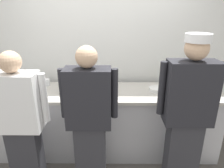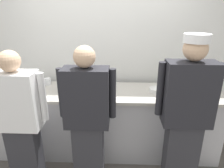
# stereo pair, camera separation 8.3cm
# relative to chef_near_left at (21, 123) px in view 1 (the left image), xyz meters

# --- Properties ---
(ground_plane) EXTENTS (9.00, 9.00, 0.00)m
(ground_plane) POSITION_rel_chef_near_left_xyz_m (0.82, 0.30, -0.85)
(ground_plane) COLOR #514C47
(wall_back) EXTENTS (4.95, 0.10, 2.95)m
(wall_back) POSITION_rel_chef_near_left_xyz_m (0.82, 1.16, 0.63)
(wall_back) COLOR silver
(wall_back) RESTS_ON ground
(prep_counter) EXTENTS (3.16, 0.71, 0.93)m
(prep_counter) POSITION_rel_chef_near_left_xyz_m (0.82, 0.68, -0.38)
(prep_counter) COLOR #B2B2B7
(prep_counter) RESTS_ON ground
(chef_near_left) EXTENTS (0.59, 0.24, 1.60)m
(chef_near_left) POSITION_rel_chef_near_left_xyz_m (0.00, 0.00, 0.00)
(chef_near_left) COLOR #2D2D33
(chef_near_left) RESTS_ON ground
(chef_center) EXTENTS (0.60, 0.24, 1.64)m
(chef_center) POSITION_rel_chef_near_left_xyz_m (0.71, 0.05, 0.02)
(chef_center) COLOR #2D2D33
(chef_center) RESTS_ON ground
(chef_far_right) EXTENTS (0.63, 0.24, 1.75)m
(chef_far_right) POSITION_rel_chef_near_left_xyz_m (1.74, 0.04, 0.09)
(chef_far_right) COLOR #2D2D33
(chef_far_right) RESTS_ON ground
(plate_stack_front) EXTENTS (0.20, 0.20, 0.05)m
(plate_stack_front) POSITION_rel_chef_near_left_xyz_m (1.54, 0.69, 0.10)
(plate_stack_front) COLOR white
(plate_stack_front) RESTS_ON prep_counter
(plate_stack_rear) EXTENTS (0.23, 0.23, 0.10)m
(plate_stack_rear) POSITION_rel_chef_near_left_xyz_m (1.92, 0.53, 0.13)
(plate_stack_rear) COLOR white
(plate_stack_rear) RESTS_ON prep_counter
(mixing_bowl_steel) EXTENTS (0.32, 0.32, 0.12)m
(mixing_bowl_steel) POSITION_rel_chef_near_left_xyz_m (0.42, 0.66, 0.14)
(mixing_bowl_steel) COLOR #B7BABF
(mixing_bowl_steel) RESTS_ON prep_counter
(sheet_tray) EXTENTS (0.50, 0.32, 0.02)m
(sheet_tray) POSITION_rel_chef_near_left_xyz_m (-0.36, 0.66, 0.09)
(sheet_tray) COLOR #B7BABF
(sheet_tray) RESTS_ON prep_counter
(squeeze_bottle_primary) EXTENTS (0.06, 0.06, 0.21)m
(squeeze_bottle_primary) POSITION_rel_chef_near_left_xyz_m (1.76, 0.74, 0.18)
(squeeze_bottle_primary) COLOR #56A333
(squeeze_bottle_primary) RESTS_ON prep_counter
(ramekin_yellow_sauce) EXTENTS (0.10, 0.10, 0.05)m
(ramekin_yellow_sauce) POSITION_rel_chef_near_left_xyz_m (-0.04, 0.74, 0.11)
(ramekin_yellow_sauce) COLOR white
(ramekin_yellow_sauce) RESTS_ON prep_counter
(ramekin_orange_sauce) EXTENTS (0.08, 0.08, 0.04)m
(ramekin_orange_sauce) POSITION_rel_chef_near_left_xyz_m (1.57, 0.48, 0.10)
(ramekin_orange_sauce) COLOR white
(ramekin_orange_sauce) RESTS_ON prep_counter
(ramekin_red_sauce) EXTENTS (0.09, 0.09, 0.05)m
(ramekin_red_sauce) POSITION_rel_chef_near_left_xyz_m (1.75, 0.87, 0.11)
(ramekin_red_sauce) COLOR white
(ramekin_red_sauce) RESTS_ON prep_counter
(deli_cup) EXTENTS (0.09, 0.09, 0.10)m
(deli_cup) POSITION_rel_chef_near_left_xyz_m (0.00, 0.89, 0.13)
(deli_cup) COLOR white
(deli_cup) RESTS_ON prep_counter
(chefs_knife) EXTENTS (0.27, 0.03, 0.02)m
(chefs_knife) POSITION_rel_chef_near_left_xyz_m (2.07, 0.76, 0.09)
(chefs_knife) COLOR #B7BABF
(chefs_knife) RESTS_ON prep_counter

